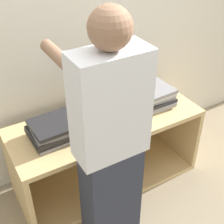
{
  "coord_description": "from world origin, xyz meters",
  "views": [
    {
      "loc": [
        -0.9,
        -1.34,
        1.94
      ],
      "look_at": [
        0.0,
        0.2,
        0.73
      ],
      "focal_mm": 50.0,
      "sensor_mm": 36.0,
      "label": 1
    }
  ],
  "objects": [
    {
      "name": "ground_plane",
      "position": [
        0.0,
        0.0,
        0.0
      ],
      "size": [
        12.0,
        12.0,
        0.0
      ],
      "primitive_type": "plane",
      "color": "gray"
    },
    {
      "name": "wall_back",
      "position": [
        0.0,
        0.67,
        1.2
      ],
      "size": [
        8.0,
        0.05,
        2.4
      ],
      "color": "silver",
      "rests_on": "ground_plane"
    },
    {
      "name": "cart",
      "position": [
        0.0,
        0.35,
        0.3
      ],
      "size": [
        1.43,
        0.57,
        0.61
      ],
      "color": "tan",
      "rests_on": "ground_plane"
    },
    {
      "name": "laptop_open",
      "position": [
        0.0,
        0.34,
        0.66
      ],
      "size": [
        0.35,
        0.31,
        0.28
      ],
      "color": "gray",
      "rests_on": "cart"
    },
    {
      "name": "laptop_stack_left",
      "position": [
        -0.38,
        0.28,
        0.67
      ],
      "size": [
        0.38,
        0.28,
        0.13
      ],
      "color": "gray",
      "rests_on": "cart"
    },
    {
      "name": "laptop_stack_right",
      "position": [
        0.38,
        0.28,
        0.68
      ],
      "size": [
        0.37,
        0.29,
        0.15
      ],
      "color": "#B7B7BC",
      "rests_on": "cart"
    },
    {
      "name": "person",
      "position": [
        -0.24,
        -0.18,
        0.79
      ],
      "size": [
        0.4,
        0.52,
        1.58
      ],
      "color": "#2D3342",
      "rests_on": "ground_plane"
    }
  ]
}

